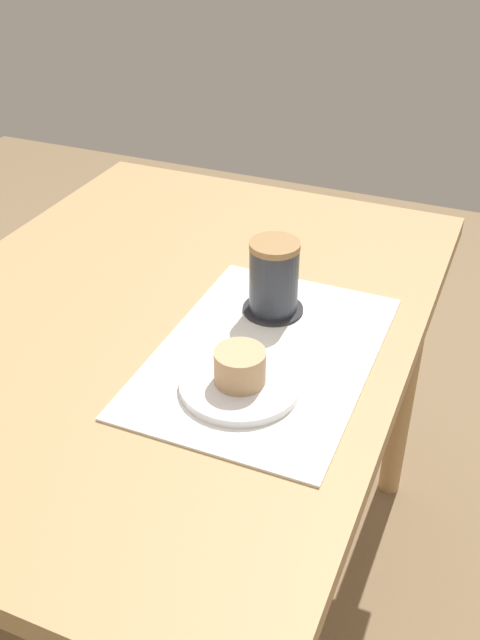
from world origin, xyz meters
TOP-DOWN VIEW (x-y plane):
  - ground_plane at (0.00, 0.00)m, footprint 4.40×4.40m
  - dining_table at (0.00, 0.00)m, footprint 1.05×0.78m
  - placemat at (-0.05, -0.19)m, footprint 0.43×0.30m
  - pastry_plate at (-0.13, -0.19)m, footprint 0.16×0.16m
  - pastry at (-0.13, -0.19)m, footprint 0.07×0.07m
  - coffee_coaster at (0.06, -0.16)m, footprint 0.09×0.09m
  - coffee_mug at (0.07, -0.16)m, footprint 0.11×0.08m

SIDE VIEW (x-z plane):
  - ground_plane at x=0.00m, z-range -0.02..0.00m
  - dining_table at x=0.00m, z-range 0.27..1.00m
  - placemat at x=-0.05m, z-range 0.72..0.73m
  - coffee_coaster at x=0.06m, z-range 0.73..0.73m
  - pastry_plate at x=-0.13m, z-range 0.73..0.74m
  - pastry at x=-0.13m, z-range 0.74..0.78m
  - coffee_mug at x=0.07m, z-range 0.73..0.84m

